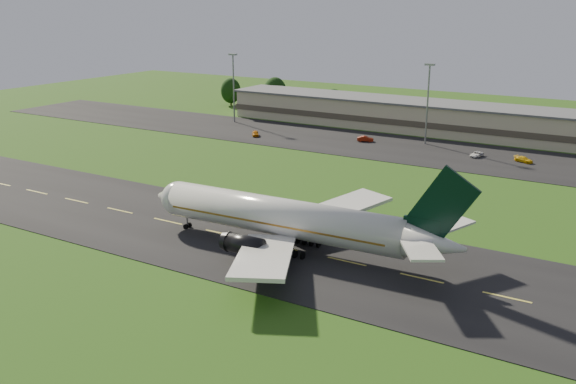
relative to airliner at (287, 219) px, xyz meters
The scene contains 12 objects.
ground 13.04m from the airliner, behind, with size 360.00×360.00×0.00m, color #284812.
taxiway 13.02m from the airliner, behind, with size 220.00×30.00×0.10m, color black.
apron 73.13m from the airliner, 99.60° to the left, with size 260.00×30.00×0.10m, color black.
airliner is the anchor object (origin of this frame).
terminal 96.32m from the airliner, 93.44° to the left, with size 145.00×16.00×8.40m.
light_mast_west 104.75m from the airliner, 130.03° to the left, with size 2.40×1.20×20.35m.
light_mast_centre 80.69m from the airliner, 95.13° to the left, with size 2.40×1.20×20.35m.
tree_line 106.94m from the airliner, 82.06° to the left, with size 196.59×9.33×10.73m.
service_vehicle_a 82.40m from the airliner, 127.23° to the left, with size 1.68×4.17×1.42m, color orange.
service_vehicle_b 77.63m from the airliner, 106.04° to the left, with size 1.47×4.21×1.39m, color maroon.
service_vehicle_c 73.10m from the airliner, 83.67° to the left, with size 1.97×4.26×1.18m, color white.
service_vehicle_d 75.10m from the airliner, 75.60° to the left, with size 1.78×4.37×1.27m, color yellow.
Camera 1 is at (58.15, -75.75, 35.30)m, focal length 40.00 mm.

